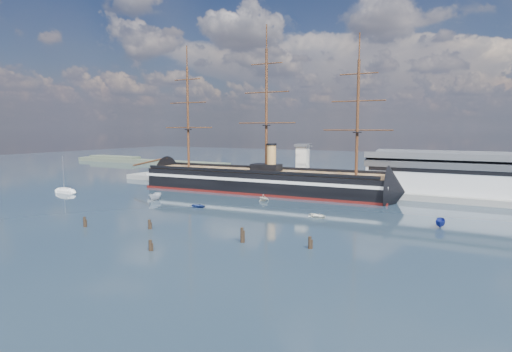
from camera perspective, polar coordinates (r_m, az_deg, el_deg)
The scene contains 17 objects.
ground at distance 131.50m, azimuth -0.53°, elevation -3.59°, with size 600.00×600.00×0.00m, color #182738.
quay at distance 159.89m, azimuth 8.93°, elevation -1.87°, with size 180.00×18.00×2.00m, color slate.
warehouse at distance 153.86m, azimuth 26.59°, elevation 0.20°, with size 63.00×21.00×11.60m.
quay_tower at distance 158.50m, azimuth 6.25°, elevation 1.65°, with size 5.00×5.00×15.00m.
shoreline at distance 291.04m, azimuth -15.52°, elevation 1.98°, with size 120.00×10.00×4.00m.
warship at distance 152.61m, azimuth 0.12°, elevation -0.66°, with size 113.23×20.25×53.94m.
sailboat at distance 164.77m, azimuth -24.09°, elevation -1.82°, with size 8.42×2.97×13.24m.
motorboat_a at distance 139.30m, azimuth -13.28°, elevation -3.19°, with size 7.35×2.69×2.94m, color white.
motorboat_b at distance 125.04m, azimuth -7.62°, elevation -4.17°, with size 2.97×1.19×1.39m, color navy.
motorboat_d at distance 134.58m, azimuth 1.01°, elevation -3.36°, with size 6.52×2.83×2.39m, color beige.
motorboat_e at distance 111.18m, azimuth 8.24°, elevation -5.51°, with size 3.21×1.28×1.50m, color white.
motorboat_f at distance 107.93m, azimuth 23.36°, elevation -6.35°, with size 6.39×2.34×2.55m, color navy.
piling_near_left at distance 107.59m, azimuth -21.87°, elevation -6.32°, with size 0.64×0.64×3.08m, color black.
piling_near_mid at distance 83.61m, azimuth -13.90°, elevation -9.65°, with size 0.64×0.64×2.78m, color black.
piling_near_right at distance 86.87m, azimuth -1.88°, elevation -8.85°, with size 0.64×0.64×3.77m, color black.
piling_far_right at distance 83.18m, azimuth 7.17°, elevation -9.59°, with size 0.64×0.64×3.08m, color black.
piling_extra at distance 100.86m, azimuth -14.01°, elevation -6.88°, with size 0.64×0.64×2.87m, color black.
Camera 1 is at (63.16, -73.04, 22.91)m, focal length 30.00 mm.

